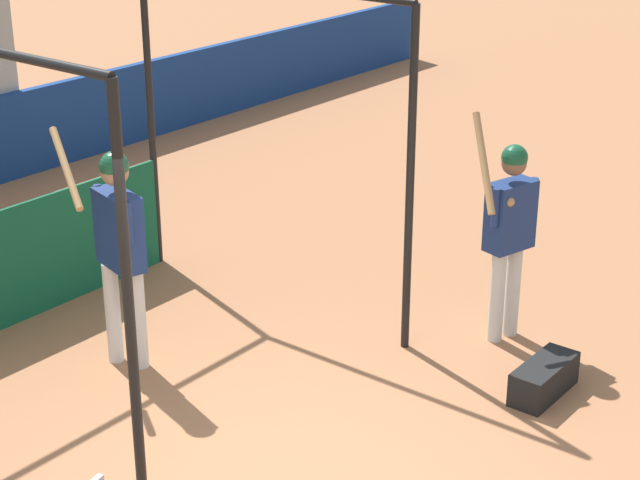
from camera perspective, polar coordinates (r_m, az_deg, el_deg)
batting_cage at (r=9.36m, az=-13.00°, el=2.25°), size 3.16×3.13×3.00m
player_batter at (r=8.77m, az=-10.70°, el=0.14°), size 0.55×0.96×1.98m
player_waiting at (r=9.23m, az=10.05°, el=0.84°), size 0.79×0.49×2.06m
equipment_bag at (r=8.78m, az=11.85°, el=-7.25°), size 0.70×0.28×0.28m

